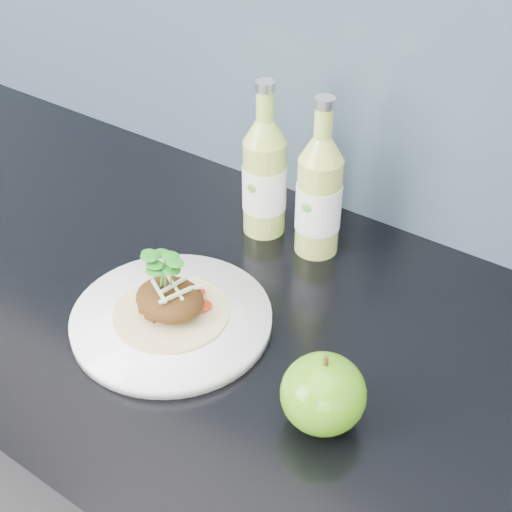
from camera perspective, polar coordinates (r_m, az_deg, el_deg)
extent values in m
cylinder|color=white|center=(0.85, -6.75, -5.06)|extent=(0.24, 0.24, 0.02)
cylinder|color=tan|center=(0.85, -6.80, -4.55)|extent=(0.14, 0.14, 0.00)
ellipsoid|color=#563110|center=(0.83, -6.90, -3.47)|extent=(0.08, 0.07, 0.04)
ellipsoid|color=#348C0F|center=(0.72, 5.40, -10.91)|extent=(0.11, 0.11, 0.08)
cylinder|color=#472D14|center=(0.69, 5.61, -8.46)|extent=(0.01, 0.00, 0.01)
cylinder|color=#ACC552|center=(0.97, 0.67, 5.53)|extent=(0.07, 0.07, 0.14)
cone|color=#ACC552|center=(0.93, 0.71, 9.96)|extent=(0.06, 0.06, 0.03)
cylinder|color=#ACC552|center=(0.92, 0.73, 11.94)|extent=(0.02, 0.02, 0.04)
cylinder|color=silver|center=(0.91, 0.74, 13.44)|extent=(0.03, 0.03, 0.01)
cylinder|color=white|center=(0.97, 0.67, 5.55)|extent=(0.07, 0.07, 0.06)
ellipsoid|color=#59A533|center=(0.95, -0.37, 5.44)|extent=(0.01, 0.00, 0.01)
cylinder|color=#B0C552|center=(0.94, 5.01, 4.00)|extent=(0.08, 0.08, 0.14)
cone|color=#B0C552|center=(0.89, 5.29, 8.55)|extent=(0.06, 0.06, 0.03)
cylinder|color=#B0C552|center=(0.88, 5.42, 10.59)|extent=(0.02, 0.02, 0.04)
cylinder|color=silver|center=(0.87, 5.52, 12.14)|extent=(0.03, 0.03, 0.01)
cylinder|color=white|center=(0.94, 5.01, 4.02)|extent=(0.08, 0.08, 0.06)
ellipsoid|color=#59A533|center=(0.91, 4.06, 3.87)|extent=(0.01, 0.00, 0.01)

